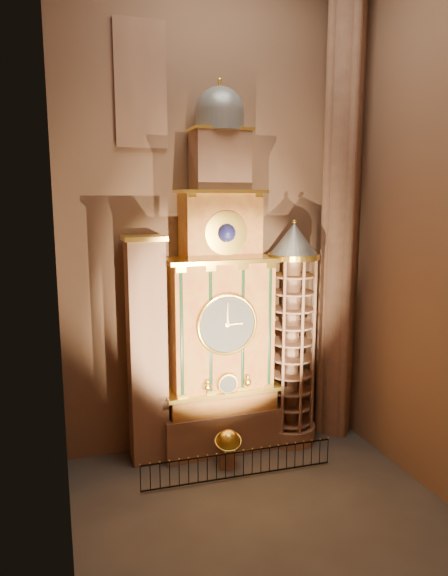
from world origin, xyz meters
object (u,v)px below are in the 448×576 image
object	(u,v)px
celestial_globe	(228,445)
iron_railing	(239,464)
astronomical_clock	(220,311)
portrait_tower	(147,350)
stair_turret	(292,336)

from	to	relation	value
celestial_globe	iron_railing	world-z (taller)	celestial_globe
astronomical_clock	celestial_globe	xyz separation A→B (m)	(-0.23, -1.84, -5.64)
portrait_tower	astronomical_clock	bearing A→B (deg)	-0.29
astronomical_clock	stair_turret	world-z (taller)	astronomical_clock
stair_turret	iron_railing	size ratio (longest dim) A/B	1.30
celestial_globe	stair_turret	bearing A→B (deg)	22.84
portrait_tower	stair_turret	size ratio (longest dim) A/B	0.94
astronomical_clock	stair_turret	distance (m)	3.78
celestial_globe	iron_railing	bearing A→B (deg)	-82.65
stair_turret	celestial_globe	distance (m)	5.85
portrait_tower	celestial_globe	size ratio (longest dim) A/B	5.87
portrait_tower	iron_railing	size ratio (longest dim) A/B	1.23
astronomical_clock	portrait_tower	bearing A→B (deg)	179.71
astronomical_clock	iron_railing	size ratio (longest dim) A/B	2.01
celestial_globe	portrait_tower	bearing A→B (deg)	149.65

